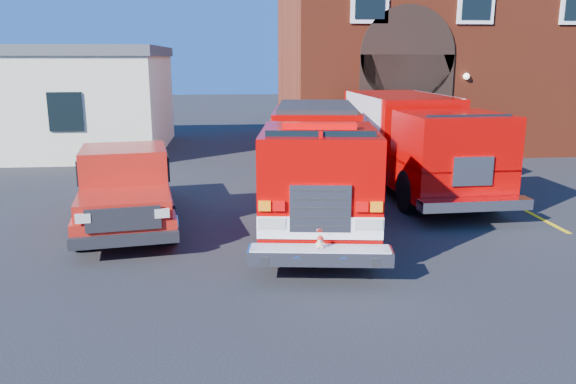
{
  "coord_description": "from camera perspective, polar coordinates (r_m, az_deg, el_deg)",
  "views": [
    {
      "loc": [
        -1.08,
        -11.93,
        3.89
      ],
      "look_at": [
        0.0,
        -1.2,
        1.3
      ],
      "focal_mm": 35.0,
      "sensor_mm": 36.0,
      "label": 1
    }
  ],
  "objects": [
    {
      "name": "pickup_truck",
      "position": [
        13.94,
        -16.1,
        0.53
      ],
      "size": [
        2.9,
        5.99,
        1.88
      ],
      "color": "black",
      "rests_on": "ground"
    },
    {
      "name": "side_building",
      "position": [
        26.21,
        -23.62,
        8.7
      ],
      "size": [
        10.2,
        8.2,
        4.35
      ],
      "color": "silver",
      "rests_on": "ground"
    },
    {
      "name": "parking_stripe_near",
      "position": [
        15.49,
        23.81,
        -2.21
      ],
      "size": [
        0.12,
        3.0,
        0.01
      ],
      "primitive_type": "cube",
      "color": "#DBB20B",
      "rests_on": "ground"
    },
    {
      "name": "parking_stripe_mid",
      "position": [
        18.07,
        19.21,
        0.32
      ],
      "size": [
        0.12,
        3.0,
        0.01
      ],
      "primitive_type": "cube",
      "color": "#DBB20B",
      "rests_on": "ground"
    },
    {
      "name": "ground",
      "position": [
        12.6,
        -0.55,
        -4.49
      ],
      "size": [
        100.0,
        100.0,
        0.0
      ],
      "primitive_type": "plane",
      "color": "black",
      "rests_on": "ground"
    },
    {
      "name": "fire_station",
      "position": [
        27.81,
        15.95,
        13.75
      ],
      "size": [
        15.2,
        10.2,
        8.45
      ],
      "color": "maroon",
      "rests_on": "ground"
    },
    {
      "name": "parking_stripe_far",
      "position": [
        20.76,
        15.79,
        2.2
      ],
      "size": [
        0.12,
        3.0,
        0.01
      ],
      "primitive_type": "cube",
      "color": "#DBB20B",
      "rests_on": "ground"
    },
    {
      "name": "fire_engine",
      "position": [
        13.83,
        2.92,
        3.01
      ],
      "size": [
        3.51,
        8.86,
        2.65
      ],
      "color": "black",
      "rests_on": "ground"
    },
    {
      "name": "secondary_truck",
      "position": [
        17.53,
        12.59,
        5.3
      ],
      "size": [
        2.87,
        8.5,
        2.73
      ],
      "color": "black",
      "rests_on": "ground"
    }
  ]
}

